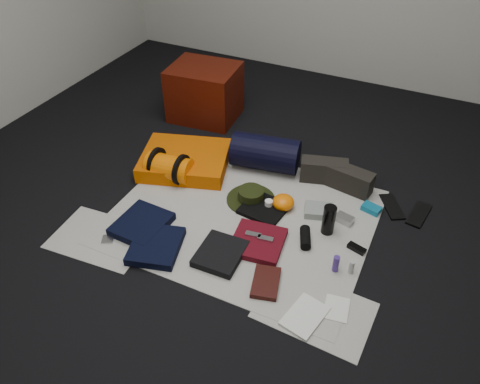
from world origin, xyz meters
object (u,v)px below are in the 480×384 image
at_px(navy_duffel, 265,153).
at_px(compact_camera, 344,219).
at_px(stuff_sack, 169,168).
at_px(water_bottle, 329,220).
at_px(red_cabinet, 205,92).
at_px(paperback_book, 266,282).
at_px(sleeping_pad, 185,160).

distance_m(navy_duffel, compact_camera, 0.76).
height_order(stuff_sack, water_bottle, water_bottle).
bearing_deg(compact_camera, red_cabinet, 164.52).
bearing_deg(stuff_sack, water_bottle, -2.26).
relative_size(red_cabinet, compact_camera, 4.83).
xyz_separation_m(stuff_sack, compact_camera, (1.23, 0.09, -0.07)).
bearing_deg(paperback_book, navy_duffel, 98.91).
bearing_deg(water_bottle, stuff_sack, 177.74).
distance_m(navy_duffel, paperback_book, 1.10).
height_order(navy_duffel, paperback_book, navy_duffel).
distance_m(stuff_sack, compact_camera, 1.24).
height_order(red_cabinet, water_bottle, red_cabinet).
distance_m(compact_camera, paperback_book, 0.72).
height_order(navy_duffel, water_bottle, navy_duffel).
relative_size(water_bottle, compact_camera, 1.79).
bearing_deg(compact_camera, water_bottle, -104.04).
xyz_separation_m(water_bottle, compact_camera, (0.07, 0.13, -0.08)).
bearing_deg(compact_camera, paperback_book, -96.59).
xyz_separation_m(sleeping_pad, navy_duffel, (0.53, 0.24, 0.07)).
distance_m(sleeping_pad, stuff_sack, 0.18).
relative_size(red_cabinet, navy_duffel, 1.12).
bearing_deg(navy_duffel, compact_camera, -34.72).
height_order(red_cabinet, paperback_book, red_cabinet).
bearing_deg(sleeping_pad, paperback_book, -38.44).
xyz_separation_m(red_cabinet, stuff_sack, (0.20, -0.88, -0.12)).
relative_size(stuff_sack, paperback_book, 1.42).
distance_m(water_bottle, paperback_book, 0.58).
bearing_deg(red_cabinet, water_bottle, -39.50).
distance_m(stuff_sack, water_bottle, 1.16).
xyz_separation_m(navy_duffel, compact_camera, (0.68, -0.32, -0.10)).
bearing_deg(sleeping_pad, navy_duffel, 24.44).
bearing_deg(sleeping_pad, compact_camera, -3.87).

